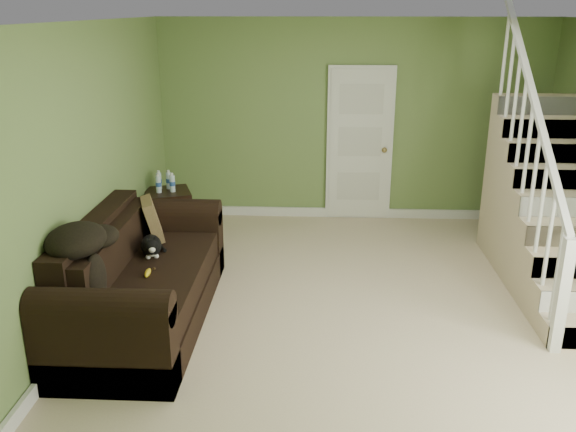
# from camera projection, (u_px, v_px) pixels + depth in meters

# --- Properties ---
(floor) EXTENTS (5.00, 5.50, 0.01)m
(floor) POSITION_uv_depth(u_px,v_px,m) (362.00, 311.00, 5.74)
(floor) COLOR #C8B390
(floor) RESTS_ON ground
(ceiling) EXTENTS (5.00, 5.50, 0.01)m
(ceiling) POSITION_uv_depth(u_px,v_px,m) (375.00, 21.00, 4.89)
(ceiling) COLOR white
(ceiling) RESTS_ON wall_back
(wall_back) EXTENTS (5.00, 0.04, 2.60)m
(wall_back) POSITION_uv_depth(u_px,v_px,m) (353.00, 122.00, 7.91)
(wall_back) COLOR #6E8C4B
(wall_back) RESTS_ON floor
(wall_front) EXTENTS (5.00, 0.04, 2.60)m
(wall_front) POSITION_uv_depth(u_px,v_px,m) (412.00, 340.00, 2.72)
(wall_front) COLOR #6E8C4B
(wall_front) RESTS_ON floor
(wall_left) EXTENTS (0.04, 5.50, 2.60)m
(wall_left) POSITION_uv_depth(u_px,v_px,m) (87.00, 174.00, 5.44)
(wall_left) COLOR #6E8C4B
(wall_left) RESTS_ON floor
(baseboard_back) EXTENTS (5.00, 0.04, 0.12)m
(baseboard_back) POSITION_uv_depth(u_px,v_px,m) (350.00, 213.00, 8.29)
(baseboard_back) COLOR white
(baseboard_back) RESTS_ON floor
(baseboard_left) EXTENTS (0.04, 5.50, 0.12)m
(baseboard_left) POSITION_uv_depth(u_px,v_px,m) (104.00, 299.00, 5.84)
(baseboard_left) COLOR white
(baseboard_left) RESTS_ON floor
(door) EXTENTS (0.86, 0.12, 2.02)m
(door) POSITION_uv_depth(u_px,v_px,m) (360.00, 145.00, 7.96)
(door) COLOR white
(door) RESTS_ON floor
(staircase) EXTENTS (1.00, 2.51, 2.82)m
(staircase) POSITION_uv_depth(u_px,v_px,m) (551.00, 217.00, 6.35)
(staircase) COLOR #C8B390
(staircase) RESTS_ON floor
(sofa) EXTENTS (1.04, 2.42, 0.96)m
(sofa) POSITION_uv_depth(u_px,v_px,m) (139.00, 283.00, 5.46)
(sofa) COLOR black
(sofa) RESTS_ON floor
(side_table) EXTENTS (0.66, 0.66, 0.85)m
(side_table) POSITION_uv_depth(u_px,v_px,m) (169.00, 215.00, 7.39)
(side_table) COLOR black
(side_table) RESTS_ON floor
(cat) EXTENTS (0.31, 0.50, 0.24)m
(cat) POSITION_uv_depth(u_px,v_px,m) (150.00, 246.00, 5.65)
(cat) COLOR black
(cat) RESTS_ON sofa
(banana) EXTENTS (0.06, 0.17, 0.05)m
(banana) POSITION_uv_depth(u_px,v_px,m) (148.00, 273.00, 5.25)
(banana) COLOR yellow
(banana) RESTS_ON sofa
(throw_pillow) EXTENTS (0.32, 0.45, 0.42)m
(throw_pillow) POSITION_uv_depth(u_px,v_px,m) (153.00, 219.00, 6.01)
(throw_pillow) COLOR brown
(throw_pillow) RESTS_ON sofa
(throw_blanket) EXTENTS (0.48, 0.62, 0.24)m
(throw_blanket) POSITION_uv_depth(u_px,v_px,m) (76.00, 240.00, 4.74)
(throw_blanket) COLOR black
(throw_blanket) RESTS_ON sofa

